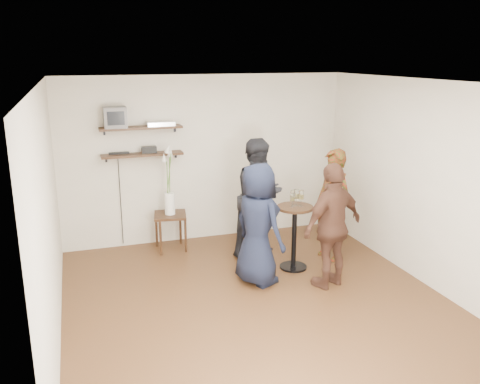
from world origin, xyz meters
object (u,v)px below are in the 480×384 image
Objects in this scene: person_brown at (333,226)px; drinks_table at (294,229)px; person_dark at (259,198)px; person_plaid at (333,205)px; dvd_deck at (160,124)px; crt_monitor at (115,117)px; person_navy at (258,225)px; side_table at (170,220)px; radio at (149,150)px.

drinks_table is at bearing -90.00° from person_brown.
person_brown is at bearing -92.49° from person_dark.
drinks_table is 0.73m from person_plaid.
crt_monitor is at bearing 180.00° from dvd_deck.
person_dark is at bearing -87.51° from person_brown.
person_dark reaches higher than drinks_table.
drinks_table is 0.57× the size of person_navy.
crt_monitor is 2.64m from person_navy.
drinks_table is 0.73m from person_brown.
crt_monitor is at bearing 160.49° from side_table.
side_table is 2.57m from person_brown.
side_table is (0.05, -0.25, -1.43)m from dvd_deck.
person_navy is (1.55, -1.76, -1.22)m from crt_monitor.
drinks_table is (1.72, -1.48, -0.94)m from radio.
person_dark is (1.91, -0.85, -1.14)m from crt_monitor.
person_brown is (0.51, -1.29, -0.06)m from person_dark.
person_plaid is at bearing -24.56° from crt_monitor.
person_plaid is at bearing 14.77° from drinks_table.
person_navy is (1.09, -1.76, -0.72)m from radio.
crt_monitor is at bearing 180.00° from radio.
radio is 0.14× the size of person_navy.
side_table is at bearing -46.54° from radio.
radio is 2.82m from person_plaid.
person_brown is at bearing -47.75° from side_table.
person_plaid is 0.93× the size of person_dark.
dvd_deck is 1.83m from person_dark.
person_plaid is (0.67, 0.18, 0.23)m from drinks_table.
side_table is at bearing -78.83° from dvd_deck.
person_dark reaches higher than person_navy.
radio is at bearing 180.00° from dvd_deck.
person_brown is (0.86, -0.38, 0.01)m from person_navy.
person_brown is (0.22, -0.65, 0.23)m from drinks_table.
side_table is 0.35× the size of person_navy.
dvd_deck is at bearing 101.17° from side_table.
side_table is at bearing 140.36° from drinks_table.
drinks_table is at bearing -43.93° from dvd_deck.
side_table is 1.76m from person_navy.
dvd_deck is 2.26m from person_navy.
person_dark reaches higher than person_brown.
person_navy is (0.86, -1.51, 0.32)m from side_table.
side_table is 2.43m from person_plaid.
dvd_deck is at bearing 0.00° from radio.
person_navy is at bearing -48.49° from crt_monitor.
crt_monitor is 3.37m from person_plaid.
person_brown is at bearing -137.20° from person_navy.
side_table is 0.32× the size of person_dark.
crt_monitor is at bearing -129.33° from person_plaid.
dvd_deck reaches higher than person_navy.
side_table is 0.63× the size of drinks_table.
dvd_deck reaches higher than person_plaid.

